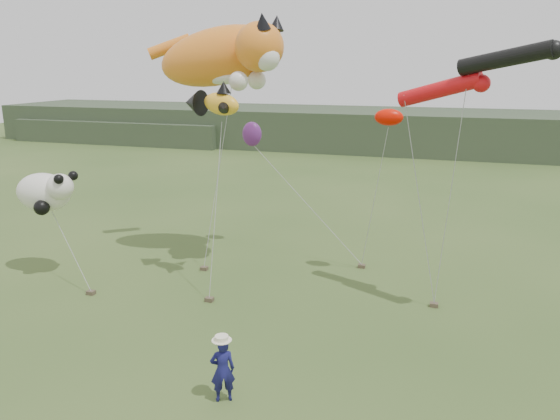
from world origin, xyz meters
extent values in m
plane|color=#385123|center=(0.00, 0.00, 0.00)|extent=(120.00, 120.00, 0.00)
cube|color=#2D3D28|center=(0.00, 45.00, 2.00)|extent=(90.00, 12.00, 4.00)
cube|color=#2D3D28|center=(-30.00, 42.00, 1.25)|extent=(25.00, 8.00, 2.50)
imported|color=#161656|center=(0.83, -1.94, 0.89)|extent=(0.78, 0.69, 1.78)
cube|color=brown|center=(-3.72, 6.57, 0.08)|extent=(0.30, 0.24, 0.15)
cube|color=brown|center=(-2.15, 3.67, 0.08)|extent=(0.30, 0.24, 0.15)
cube|color=brown|center=(5.94, 5.71, 0.08)|extent=(0.30, 0.24, 0.15)
cube|color=brown|center=(-6.79, 2.88, 0.08)|extent=(0.30, 0.24, 0.15)
cube|color=brown|center=(2.76, 8.89, 0.08)|extent=(0.30, 0.24, 0.15)
ellipsoid|color=orange|center=(-3.55, 8.52, 8.97)|extent=(5.94, 3.46, 3.40)
sphere|color=orange|center=(-1.39, 7.43, 9.29)|extent=(1.95, 1.95, 1.95)
cone|color=black|center=(-1.06, 6.89, 10.21)|extent=(0.61, 0.74, 0.73)
cone|color=black|center=(-0.85, 7.97, 10.21)|extent=(0.61, 0.70, 0.69)
sphere|color=white|center=(-0.95, 7.11, 8.86)|extent=(0.97, 0.97, 0.97)
ellipsoid|color=white|center=(-3.34, 8.19, 8.10)|extent=(1.91, 0.95, 0.60)
sphere|color=white|center=(-2.04, 6.78, 7.99)|extent=(0.76, 0.76, 0.76)
sphere|color=white|center=(-1.82, 8.30, 7.99)|extent=(0.76, 0.76, 0.76)
cylinder|color=orange|center=(-6.37, 9.38, 9.40)|extent=(2.02, 1.48, 1.18)
ellipsoid|color=yellow|center=(-2.28, 5.61, 7.19)|extent=(1.75, 1.03, 1.01)
cone|color=black|center=(-3.61, 5.94, 7.19)|extent=(0.99, 1.15, 1.00)
cone|color=black|center=(-2.17, 5.61, 7.80)|extent=(0.56, 0.56, 0.44)
cone|color=black|center=(-1.94, 5.06, 7.07)|extent=(0.59, 0.62, 0.44)
cone|color=black|center=(-1.94, 6.17, 7.07)|extent=(0.59, 0.62, 0.44)
cylinder|color=black|center=(7.46, 5.27, 8.80)|extent=(2.87, 1.76, 1.08)
sphere|color=black|center=(8.76, 4.81, 9.03)|extent=(0.58, 0.58, 0.58)
cylinder|color=red|center=(5.56, 6.28, 7.78)|extent=(2.96, 1.57, 1.31)
sphere|color=red|center=(6.88, 5.81, 8.02)|extent=(0.58, 0.58, 0.58)
ellipsoid|color=white|center=(-9.89, 4.48, 3.50)|extent=(2.41, 1.61, 1.61)
sphere|color=white|center=(-8.82, 4.21, 3.86)|extent=(1.07, 1.07, 1.07)
sphere|color=black|center=(-8.55, 3.85, 4.26)|extent=(0.39, 0.39, 0.39)
sphere|color=black|center=(-8.46, 4.61, 4.26)|extent=(0.39, 0.39, 0.39)
sphere|color=black|center=(-9.44, 3.76, 3.05)|extent=(0.62, 0.62, 0.62)
sphere|color=black|center=(-10.60, 4.75, 3.14)|extent=(0.62, 0.62, 0.62)
ellipsoid|color=#F01100|center=(3.71, 7.97, 6.65)|extent=(1.11, 0.65, 0.65)
ellipsoid|color=#622375|center=(-2.81, 10.32, 5.49)|extent=(0.93, 0.62, 1.14)
camera|label=1|loc=(6.06, -13.61, 8.60)|focal=35.00mm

